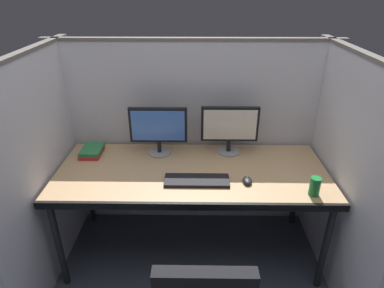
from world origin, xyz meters
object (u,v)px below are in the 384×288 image
monitor_right (230,127)px  book_stack (92,151)px  desk (192,177)px  computer_mouse (247,181)px  keyboard_main (197,180)px  soda_can (315,186)px  monitor_left (158,128)px

monitor_right → book_stack: (-1.05, -0.04, -0.19)m
desk → computer_mouse: 0.40m
desk → keyboard_main: bearing=-76.1°
keyboard_main → soda_can: bearing=-10.3°
monitor_right → keyboard_main: (-0.24, -0.42, -0.20)m
desk → soda_can: size_ratio=15.57×
monitor_left → monitor_right: size_ratio=1.00×
computer_mouse → book_stack: 1.20m
desk → computer_mouse: computer_mouse is taller
desk → soda_can: soda_can is taller
desk → monitor_right: size_ratio=4.42×
monitor_left → computer_mouse: monitor_left is taller
desk → soda_can: 0.82m
monitor_right → book_stack: bearing=-177.7°
monitor_right → keyboard_main: size_ratio=1.00×
desk → monitor_left: 0.45m
monitor_right → soda_can: size_ratio=3.52×
desk → book_stack: size_ratio=8.61×
keyboard_main → computer_mouse: computer_mouse is taller
desk → soda_can: bearing=-19.7°
keyboard_main → book_stack: bearing=154.9°
monitor_left → soda_can: bearing=-27.5°
monitor_left → soda_can: (1.02, -0.53, -0.15)m
keyboard_main → monitor_right: bearing=59.9°
desk → keyboard_main: size_ratio=4.42×
soda_can → keyboard_main: bearing=169.7°
monitor_right → computer_mouse: bearing=-78.2°
keyboard_main → computer_mouse: size_ratio=4.48×
desk → computer_mouse: size_ratio=19.79×
book_stack → monitor_right: bearing=2.3°
computer_mouse → monitor_left: bearing=147.1°
monitor_left → keyboard_main: bearing=-54.0°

